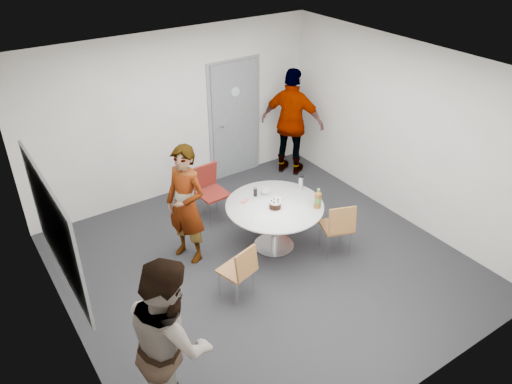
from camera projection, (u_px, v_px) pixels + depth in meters
floor at (263, 265)px, 6.86m from camera, size 5.00×5.00×0.00m
ceiling at (265, 72)px, 5.47m from camera, size 5.00×5.00×0.00m
wall_back at (175, 116)px, 7.95m from camera, size 5.00×0.00×5.00m
wall_left at (58, 248)px, 4.97m from camera, size 0.00×5.00×5.00m
wall_right at (403, 133)px, 7.36m from camera, size 0.00×5.00×5.00m
wall_front at (426, 295)px, 4.38m from camera, size 5.00×0.00×5.00m
door at (235, 120)px, 8.63m from camera, size 1.02×0.17×2.12m
whiteboard at (55, 229)px, 5.08m from camera, size 0.04×1.90×1.25m
table at (276, 210)px, 6.92m from camera, size 1.36×1.36×1.00m
chair_near_left at (240, 268)px, 6.06m from camera, size 0.46×0.48×0.78m
chair_near_right at (339, 225)px, 6.80m from camera, size 0.51×0.54×0.83m
chair_far at (209, 187)px, 7.63m from camera, size 0.45×0.48×0.88m
person_main at (186, 205)px, 6.60m from camera, size 0.61×0.73×1.69m
person_left at (171, 341)px, 4.49m from camera, size 0.84×1.00×1.83m
person_right at (292, 123)px, 8.69m from camera, size 1.02×1.20×1.92m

